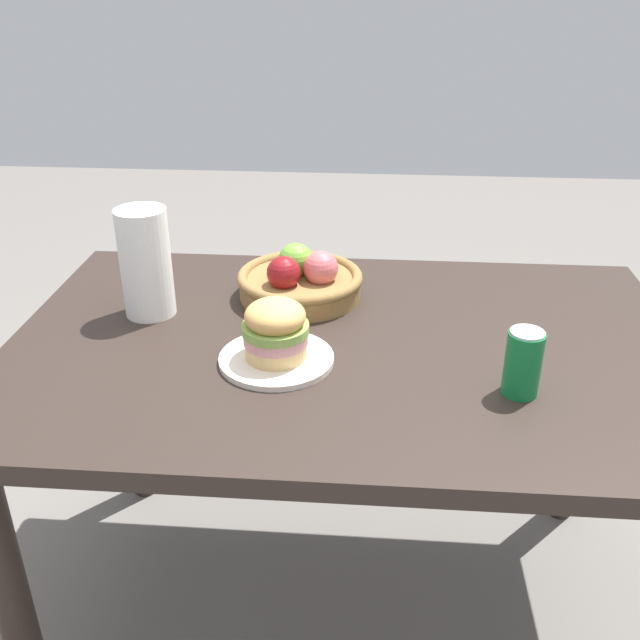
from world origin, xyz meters
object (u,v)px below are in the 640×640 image
(plate, at_px, (276,359))
(paper_towel_roll, at_px, (146,263))
(fruit_basket, at_px, (300,280))
(sandwich, at_px, (275,329))
(soda_can, at_px, (523,363))

(plate, height_order, paper_towel_roll, paper_towel_roll)
(fruit_basket, xyz_separation_m, paper_towel_roll, (-0.32, -0.11, 0.08))
(fruit_basket, height_order, paper_towel_roll, paper_towel_roll)
(sandwich, bearing_deg, paper_towel_roll, 148.01)
(plate, relative_size, sandwich, 1.74)
(plate, relative_size, fruit_basket, 0.78)
(plate, xyz_separation_m, soda_can, (0.45, -0.08, 0.06))
(plate, height_order, sandwich, sandwich)
(plate, bearing_deg, sandwich, -90.00)
(plate, height_order, soda_can, soda_can)
(soda_can, bearing_deg, plate, 170.45)
(sandwich, height_order, soda_can, sandwich)
(plate, relative_size, paper_towel_roll, 0.94)
(sandwich, distance_m, paper_towel_roll, 0.36)
(soda_can, relative_size, fruit_basket, 0.43)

